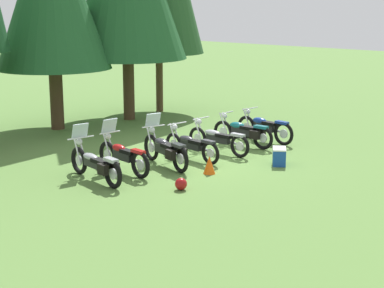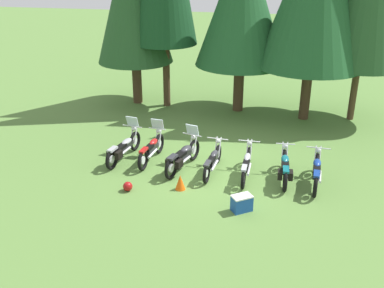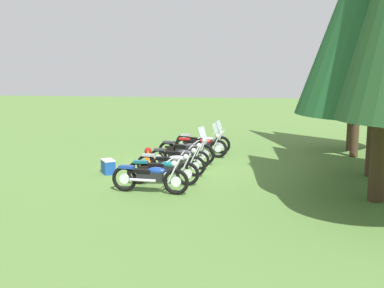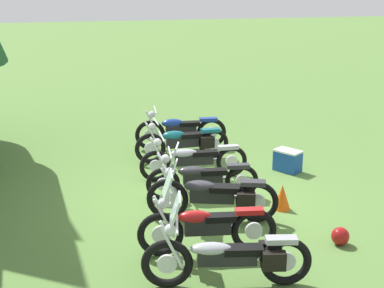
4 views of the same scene
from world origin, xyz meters
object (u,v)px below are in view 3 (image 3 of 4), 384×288
(motorcycle_6, at_px, (150,177))
(pine_tree_0, at_px, (358,32))
(traffic_cone, at_px, (148,156))
(motorcycle_0, at_px, (202,142))
(pine_tree_2, at_px, (382,23))
(dropped_helmet, at_px, (148,151))
(motorcycle_2, at_px, (185,150))
(motorcycle_5, at_px, (162,170))
(picnic_cooler, at_px, (108,167))
(motorcycle_4, at_px, (171,163))
(motorcycle_1, at_px, (201,145))
(motorcycle_3, at_px, (180,156))

(motorcycle_6, distance_m, pine_tree_0, 11.47)
(motorcycle_6, height_order, traffic_cone, motorcycle_6)
(motorcycle_0, xyz_separation_m, pine_tree_2, (3.39, 6.08, 4.41))
(pine_tree_2, xyz_separation_m, dropped_helmet, (-2.54, -8.19, -4.72))
(pine_tree_0, distance_m, traffic_cone, 10.07)
(pine_tree_0, xyz_separation_m, pine_tree_2, (4.86, -0.20, -0.12))
(motorcycle_2, distance_m, pine_tree_2, 7.85)
(motorcycle_5, distance_m, picnic_cooler, 2.41)
(motorcycle_0, height_order, motorcycle_4, motorcycle_0)
(picnic_cooler, bearing_deg, motorcycle_5, 60.91)
(traffic_cone, distance_m, dropped_helmet, 1.62)
(motorcycle_5, relative_size, traffic_cone, 4.64)
(motorcycle_4, distance_m, pine_tree_0, 9.97)
(motorcycle_6, height_order, pine_tree_2, pine_tree_2)
(motorcycle_6, relative_size, picnic_cooler, 3.39)
(motorcycle_1, xyz_separation_m, motorcycle_4, (3.34, -0.52, -0.04))
(pine_tree_0, height_order, picnic_cooler, pine_tree_0)
(motorcycle_5, distance_m, traffic_cone, 3.39)
(motorcycle_0, xyz_separation_m, motorcycle_3, (3.22, -0.35, -0.03))
(motorcycle_6, distance_m, traffic_cone, 4.28)
(motorcycle_0, xyz_separation_m, motorcycle_2, (2.20, -0.33, 0.03))
(motorcycle_2, xyz_separation_m, traffic_cone, (0.22, -1.37, -0.25))
(motorcycle_0, relative_size, motorcycle_4, 1.03)
(motorcycle_0, relative_size, motorcycle_6, 1.05)
(motorcycle_5, relative_size, pine_tree_0, 0.28)
(motorcycle_5, height_order, pine_tree_2, pine_tree_2)
(pine_tree_2, xyz_separation_m, traffic_cone, (-0.98, -7.78, -4.62))
(motorcycle_0, distance_m, motorcycle_1, 1.01)
(motorcycle_1, height_order, traffic_cone, motorcycle_1)
(pine_tree_2, distance_m, picnic_cooler, 9.86)
(picnic_cooler, bearing_deg, motorcycle_0, 149.72)
(pine_tree_2, bearing_deg, motorcycle_3, -91.50)
(motorcycle_3, distance_m, pine_tree_0, 9.32)
(motorcycle_0, distance_m, picnic_cooler, 5.10)
(dropped_helmet, bearing_deg, traffic_cone, 14.76)
(motorcycle_1, height_order, picnic_cooler, motorcycle_1)
(dropped_helmet, bearing_deg, motorcycle_0, 111.99)
(motorcycle_6, height_order, pine_tree_0, pine_tree_0)
(motorcycle_5, bearing_deg, motorcycle_6, -97.90)
(pine_tree_2, bearing_deg, traffic_cone, -97.15)
(motorcycle_0, bearing_deg, motorcycle_4, -85.77)
(motorcycle_1, relative_size, motorcycle_4, 0.94)
(motorcycle_6, bearing_deg, motorcycle_5, 88.44)
(motorcycle_0, height_order, motorcycle_6, motorcycle_0)
(motorcycle_3, height_order, dropped_helmet, motorcycle_3)
(motorcycle_1, height_order, motorcycle_5, motorcycle_1)
(motorcycle_2, distance_m, picnic_cooler, 3.15)
(motorcycle_1, bearing_deg, motorcycle_2, -102.85)
(motorcycle_2, bearing_deg, pine_tree_2, 5.85)
(picnic_cooler, bearing_deg, traffic_cone, 156.29)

